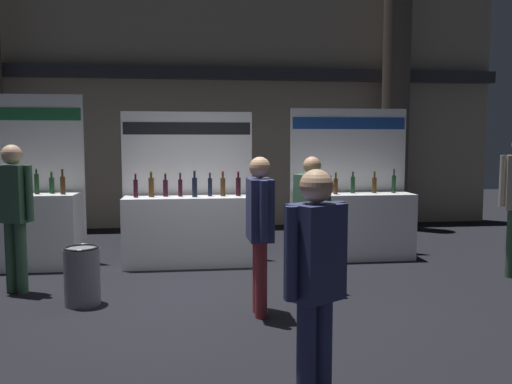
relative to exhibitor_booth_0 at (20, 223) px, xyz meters
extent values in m
plane|color=black|center=(2.58, -1.86, -0.63)|extent=(25.05, 25.05, 0.00)
cube|color=tan|center=(2.58, 3.43, 2.22)|extent=(12.52, 0.25, 5.70)
cube|color=#2D2D33|center=(2.58, 3.13, 2.51)|extent=(12.52, 0.20, 0.24)
cylinder|color=#51473D|center=(6.52, 2.74, 1.89)|extent=(0.55, 0.55, 5.04)
cube|color=white|center=(0.00, -0.05, -0.11)|extent=(1.59, 0.60, 1.04)
cube|color=white|center=(0.00, 0.29, 0.59)|extent=(1.67, 0.04, 2.44)
cube|color=#1E6638|center=(0.00, 0.27, 1.53)|extent=(1.63, 0.01, 0.18)
cylinder|color=black|center=(-0.08, -0.03, 0.53)|extent=(0.07, 0.07, 0.22)
cylinder|color=black|center=(-0.08, -0.03, 0.67)|extent=(0.03, 0.03, 0.08)
cylinder|color=red|center=(-0.08, -0.03, 0.72)|extent=(0.03, 0.03, 0.02)
cylinder|color=black|center=(0.09, -0.06, 0.55)|extent=(0.07, 0.07, 0.27)
cylinder|color=black|center=(0.09, -0.06, 0.73)|extent=(0.03, 0.03, 0.08)
cylinder|color=gold|center=(0.09, -0.06, 0.78)|extent=(0.03, 0.03, 0.02)
cylinder|color=#19381E|center=(0.26, -0.06, 0.56)|extent=(0.06, 0.06, 0.28)
cylinder|color=#19381E|center=(0.26, -0.06, 0.73)|extent=(0.03, 0.03, 0.06)
cylinder|color=gold|center=(0.26, -0.06, 0.77)|extent=(0.03, 0.03, 0.02)
cylinder|color=#19381E|center=(0.44, 0.01, 0.53)|extent=(0.07, 0.07, 0.22)
cylinder|color=#19381E|center=(0.44, 0.01, 0.68)|extent=(0.03, 0.03, 0.07)
cylinder|color=gold|center=(0.44, 0.01, 0.72)|extent=(0.03, 0.03, 0.02)
cylinder|color=#472D14|center=(0.62, -0.13, 0.54)|extent=(0.07, 0.07, 0.24)
cylinder|color=#472D14|center=(0.62, -0.13, 0.70)|extent=(0.03, 0.03, 0.09)
cylinder|color=black|center=(0.62, -0.13, 0.75)|extent=(0.03, 0.03, 0.02)
cube|color=white|center=(2.33, -0.11, -0.13)|extent=(1.82, 0.60, 0.99)
cube|color=white|center=(2.33, 0.23, 0.48)|extent=(1.91, 0.04, 2.21)
cube|color=black|center=(2.33, 0.21, 1.33)|extent=(1.86, 0.01, 0.18)
cylinder|color=black|center=(1.61, -0.14, 0.48)|extent=(0.06, 0.06, 0.25)
cylinder|color=black|center=(1.61, -0.14, 0.64)|extent=(0.03, 0.03, 0.07)
cylinder|color=red|center=(1.61, -0.14, 0.68)|extent=(0.03, 0.03, 0.02)
cylinder|color=#472D14|center=(1.82, -0.09, 0.49)|extent=(0.08, 0.08, 0.27)
cylinder|color=#472D14|center=(1.82, -0.09, 0.67)|extent=(0.03, 0.03, 0.08)
cylinder|color=gold|center=(1.82, -0.09, 0.72)|extent=(0.03, 0.03, 0.02)
cylinder|color=black|center=(2.02, -0.05, 0.48)|extent=(0.07, 0.07, 0.24)
cylinder|color=black|center=(2.02, -0.05, 0.64)|extent=(0.03, 0.03, 0.09)
cylinder|color=gold|center=(2.02, -0.05, 0.69)|extent=(0.03, 0.03, 0.02)
cylinder|color=black|center=(2.23, -0.07, 0.48)|extent=(0.06, 0.06, 0.24)
cylinder|color=black|center=(2.23, -0.07, 0.64)|extent=(0.03, 0.03, 0.08)
cylinder|color=black|center=(2.23, -0.07, 0.69)|extent=(0.03, 0.03, 0.02)
cylinder|color=black|center=(2.43, -0.17, 0.49)|extent=(0.07, 0.07, 0.27)
cylinder|color=black|center=(2.43, -0.17, 0.67)|extent=(0.03, 0.03, 0.08)
cylinder|color=black|center=(2.43, -0.17, 0.72)|extent=(0.03, 0.03, 0.02)
cylinder|color=black|center=(2.65, -0.08, 0.49)|extent=(0.06, 0.06, 0.26)
cylinder|color=black|center=(2.65, -0.08, 0.65)|extent=(0.03, 0.03, 0.06)
cylinder|color=black|center=(2.65, -0.08, 0.69)|extent=(0.03, 0.03, 0.02)
cylinder|color=#472D14|center=(2.83, -0.10, 0.49)|extent=(0.07, 0.07, 0.26)
cylinder|color=#472D14|center=(2.83, -0.10, 0.66)|extent=(0.03, 0.03, 0.08)
cylinder|color=red|center=(2.83, -0.10, 0.71)|extent=(0.03, 0.03, 0.02)
cylinder|color=black|center=(3.06, -0.10, 0.49)|extent=(0.07, 0.07, 0.26)
cylinder|color=black|center=(3.06, -0.10, 0.66)|extent=(0.03, 0.03, 0.07)
cylinder|color=red|center=(3.06, -0.10, 0.70)|extent=(0.03, 0.03, 0.02)
cube|color=white|center=(4.83, 0.02, -0.13)|extent=(1.75, 0.60, 0.99)
cube|color=white|center=(4.83, 0.36, 0.51)|extent=(1.84, 0.04, 2.28)
cube|color=navy|center=(4.83, 0.34, 1.42)|extent=(1.78, 0.01, 0.18)
cylinder|color=black|center=(4.19, -0.01, 0.49)|extent=(0.07, 0.07, 0.26)
cylinder|color=black|center=(4.19, -0.01, 0.66)|extent=(0.03, 0.03, 0.09)
cylinder|color=black|center=(4.19, -0.01, 0.71)|extent=(0.03, 0.03, 0.02)
cylinder|color=#472D14|center=(4.51, -0.05, 0.48)|extent=(0.06, 0.06, 0.23)
cylinder|color=#472D14|center=(4.51, -0.05, 0.64)|extent=(0.03, 0.03, 0.08)
cylinder|color=gold|center=(4.51, -0.05, 0.69)|extent=(0.03, 0.03, 0.02)
cylinder|color=#19381E|center=(4.82, 0.10, 0.48)|extent=(0.07, 0.07, 0.25)
cylinder|color=#19381E|center=(4.82, 0.10, 0.64)|extent=(0.03, 0.03, 0.06)
cylinder|color=red|center=(4.82, 0.10, 0.68)|extent=(0.03, 0.03, 0.02)
cylinder|color=#472D14|center=(5.15, 0.08, 0.48)|extent=(0.07, 0.07, 0.23)
cylinder|color=#472D14|center=(5.15, 0.08, 0.64)|extent=(0.03, 0.03, 0.09)
cylinder|color=gold|center=(5.15, 0.08, 0.69)|extent=(0.03, 0.03, 0.02)
cylinder|color=#19381E|center=(5.45, 0.04, 0.49)|extent=(0.06, 0.06, 0.27)
cylinder|color=#19381E|center=(5.45, 0.04, 0.67)|extent=(0.03, 0.03, 0.08)
cylinder|color=red|center=(5.45, 0.04, 0.72)|extent=(0.03, 0.03, 0.02)
cylinder|color=slate|center=(1.20, -1.84, -0.32)|extent=(0.38, 0.38, 0.62)
torus|color=black|center=(1.20, -1.84, 0.00)|extent=(0.37, 0.37, 0.02)
cylinder|color=#33563D|center=(3.83, -1.65, -0.24)|extent=(0.12, 0.12, 0.77)
cylinder|color=#33563D|center=(3.77, -1.49, -0.24)|extent=(0.12, 0.12, 0.77)
cube|color=#33563D|center=(3.80, -1.57, 0.45)|extent=(0.40, 0.48, 0.61)
sphere|color=tan|center=(3.80, -1.57, 0.86)|extent=(0.21, 0.21, 0.21)
cylinder|color=#33563D|center=(3.90, -1.80, 0.46)|extent=(0.08, 0.08, 0.58)
cylinder|color=#33563D|center=(3.70, -1.34, 0.46)|extent=(0.08, 0.08, 0.58)
cylinder|color=maroon|center=(3.07, -2.50, -0.24)|extent=(0.12, 0.12, 0.78)
cylinder|color=maroon|center=(3.07, -2.33, -0.24)|extent=(0.12, 0.12, 0.78)
cube|color=navy|center=(3.07, -2.42, 0.46)|extent=(0.24, 0.43, 0.62)
sphere|color=tan|center=(3.07, -2.42, 0.88)|extent=(0.21, 0.21, 0.21)
cylinder|color=navy|center=(3.08, -2.68, 0.48)|extent=(0.08, 0.08, 0.59)
cylinder|color=navy|center=(3.07, -2.16, 0.48)|extent=(0.08, 0.08, 0.59)
cylinder|color=navy|center=(3.23, -4.37, -0.24)|extent=(0.12, 0.12, 0.77)
cylinder|color=navy|center=(3.11, -4.45, -0.24)|extent=(0.12, 0.12, 0.77)
cube|color=navy|center=(3.17, -4.41, 0.45)|extent=(0.40, 0.38, 0.61)
sphere|color=tan|center=(3.17, -4.41, 0.86)|extent=(0.21, 0.21, 0.21)
cylinder|color=navy|center=(3.35, -4.30, 0.46)|extent=(0.08, 0.08, 0.58)
cylinder|color=navy|center=(2.99, -4.52, 0.46)|extent=(0.08, 0.08, 0.58)
cylinder|color=#33563D|center=(6.52, -1.33, -0.18)|extent=(0.12, 0.12, 0.89)
cylinder|color=#ADA393|center=(6.39, -1.26, 0.63)|extent=(0.08, 0.08, 0.67)
cylinder|color=#33563D|center=(0.28, -1.25, -0.21)|extent=(0.12, 0.12, 0.84)
cylinder|color=#33563D|center=(0.41, -1.31, -0.21)|extent=(0.12, 0.12, 0.84)
cube|color=#33563D|center=(0.35, -1.28, 0.54)|extent=(0.42, 0.36, 0.66)
sphere|color=tan|center=(0.35, -1.28, 0.99)|extent=(0.23, 0.23, 0.23)
cylinder|color=#33563D|center=(0.55, -1.37, 0.56)|extent=(0.08, 0.08, 0.63)
camera|label=1|loc=(2.41, -7.59, 1.14)|focal=36.73mm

